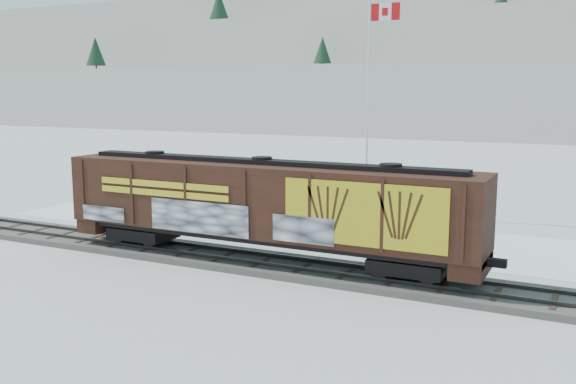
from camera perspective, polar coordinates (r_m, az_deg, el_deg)
The scene contains 9 objects.
ground at distance 28.83m, azimuth -2.05°, elevation -6.62°, with size 500.00×500.00×0.00m, color white.
rail_track at distance 28.79m, azimuth -2.06°, elevation -6.34°, with size 50.00×3.40×0.43m.
parking_strip at distance 35.39m, azimuth 3.78°, elevation -3.65°, with size 40.00×8.00×0.03m, color white.
hillside at distance 164.82m, azimuth 22.29°, elevation 10.69°, with size 360.00×110.00×93.00m.
hopper_railcar at distance 28.24m, azimuth -2.31°, elevation -0.96°, with size 19.41×3.06×4.37m.
flagpole at distance 39.53m, azimuth 7.20°, elevation 4.83°, with size 2.30×0.90×13.02m.
car_silver at distance 34.89m, azimuth -1.89°, elevation -2.49°, with size 1.83×4.55×1.55m, color #B3B6BA.
car_white at distance 32.01m, azimuth 11.80°, elevation -3.66°, with size 1.73×4.96×1.63m, color silver.
car_dark at distance 34.84m, azimuth 9.58°, elevation -2.61°, with size 2.22×5.45×1.58m, color black.
Camera 1 is at (13.32, -24.35, 7.79)m, focal length 40.00 mm.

